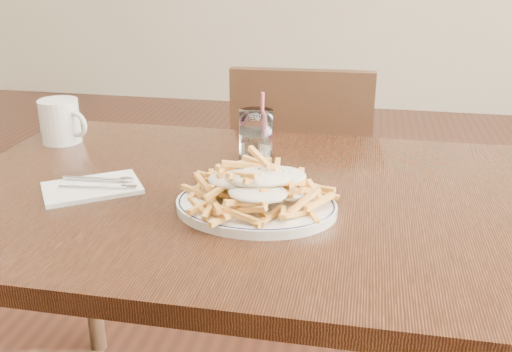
% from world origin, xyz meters
% --- Properties ---
extents(table, '(1.20, 0.80, 0.75)m').
position_xyz_m(table, '(0.00, 0.00, 0.67)').
color(table, black).
rests_on(table, ground).
extents(chair_far, '(0.43, 0.43, 0.89)m').
position_xyz_m(chair_far, '(0.06, 0.66, 0.50)').
color(chair_far, black).
rests_on(chair_far, ground).
extents(fries_plate, '(0.36, 0.33, 0.02)m').
position_xyz_m(fries_plate, '(0.05, -0.08, 0.76)').
color(fries_plate, white).
rests_on(fries_plate, table).
extents(loaded_fries, '(0.29, 0.25, 0.07)m').
position_xyz_m(loaded_fries, '(0.05, -0.08, 0.81)').
color(loaded_fries, gold).
rests_on(loaded_fries, fries_plate).
extents(napkin, '(0.22, 0.21, 0.01)m').
position_xyz_m(napkin, '(-0.29, -0.05, 0.75)').
color(napkin, white).
rests_on(napkin, table).
extents(cutlery, '(0.17, 0.08, 0.01)m').
position_xyz_m(cutlery, '(-0.29, -0.05, 0.76)').
color(cutlery, silver).
rests_on(cutlery, napkin).
extents(water_glass, '(0.08, 0.08, 0.17)m').
position_xyz_m(water_glass, '(0.00, 0.16, 0.80)').
color(water_glass, white).
rests_on(water_glass, table).
extents(coffee_mug, '(0.13, 0.10, 0.11)m').
position_xyz_m(coffee_mug, '(-0.50, 0.22, 0.80)').
color(coffee_mug, white).
rests_on(coffee_mug, table).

